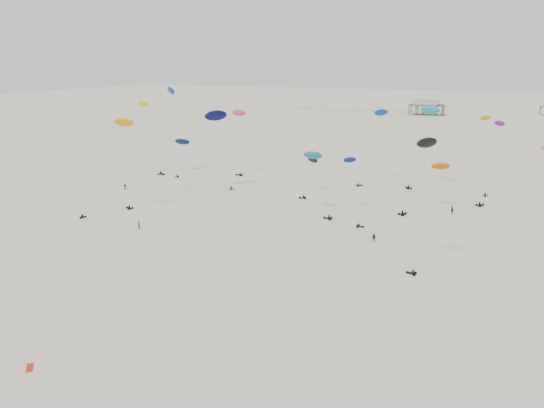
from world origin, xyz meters
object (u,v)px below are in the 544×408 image
at_px(spectator_0, 139,229).
at_px(pavilion_main, 427,108).
at_px(rig_4, 120,132).
at_px(rig_8, 424,165).

bearing_deg(spectator_0, pavilion_main, -48.21).
relative_size(rig_4, rig_8, 1.04).
relative_size(rig_4, spectator_0, 11.06).
bearing_deg(pavilion_main, rig_4, -96.94).
height_order(pavilion_main, rig_8, rig_8).
bearing_deg(rig_8, rig_4, 90.39).
bearing_deg(rig_4, spectator_0, 127.57).
distance_m(pavilion_main, rig_4, 256.86).
xyz_separation_m(rig_8, spectator_0, (-54.30, -6.29, -16.46)).
distance_m(pavilion_main, rig_8, 263.87).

